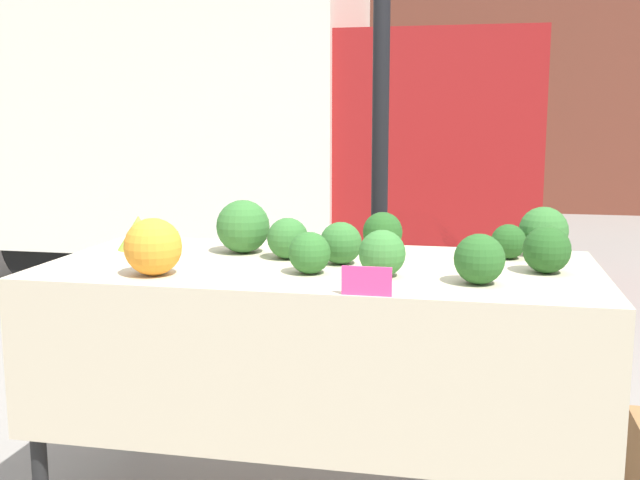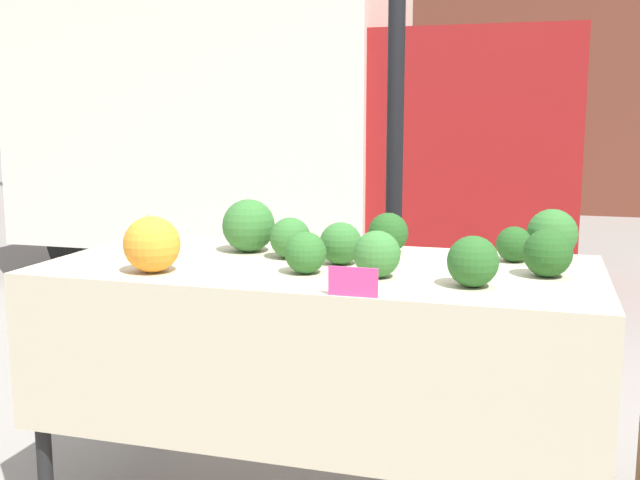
% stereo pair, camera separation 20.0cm
% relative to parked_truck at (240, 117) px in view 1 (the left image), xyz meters
% --- Properties ---
extents(building_facade, '(16.00, 0.60, 4.74)m').
position_rel_parked_truck_xyz_m(building_facade, '(1.46, 5.16, 1.02)').
color(building_facade, brown).
rests_on(building_facade, ground_plane).
extents(tent_pole, '(0.07, 0.07, 2.26)m').
position_rel_parked_truck_xyz_m(tent_pole, '(1.56, -2.97, -0.22)').
color(tent_pole, black).
rests_on(tent_pole, ground_plane).
extents(parked_truck, '(4.45, 1.93, 2.59)m').
position_rel_parked_truck_xyz_m(parked_truck, '(0.00, 0.00, 0.00)').
color(parked_truck, silver).
rests_on(parked_truck, ground_plane).
extents(market_table, '(1.80, 0.84, 0.87)m').
position_rel_parked_truck_xyz_m(market_table, '(1.46, -3.80, -0.60)').
color(market_table, beige).
rests_on(market_table, ground_plane).
extents(orange_cauliflower, '(0.18, 0.18, 0.18)m').
position_rel_parked_truck_xyz_m(orange_cauliflower, '(1.00, -4.01, -0.39)').
color(orange_cauliflower, orange).
rests_on(orange_cauliflower, market_table).
extents(romanesco_head, '(0.15, 0.15, 0.12)m').
position_rel_parked_truck_xyz_m(romanesco_head, '(0.76, -3.59, -0.42)').
color(romanesco_head, '#93B238').
rests_on(romanesco_head, market_table).
extents(broccoli_head_0, '(0.14, 0.14, 0.14)m').
position_rel_parked_truck_xyz_m(broccoli_head_0, '(1.34, -3.67, -0.41)').
color(broccoli_head_0, '#336B2D').
rests_on(broccoli_head_0, market_table).
extents(broccoli_head_1, '(0.15, 0.15, 0.15)m').
position_rel_parked_truck_xyz_m(broccoli_head_1, '(1.98, -3.93, -0.41)').
color(broccoli_head_1, '#285B23').
rests_on(broccoli_head_1, market_table).
extents(broccoli_head_2, '(0.17, 0.17, 0.17)m').
position_rel_parked_truck_xyz_m(broccoli_head_2, '(2.19, -3.42, -0.40)').
color(broccoli_head_2, '#336B2D').
rests_on(broccoli_head_2, market_table).
extents(broccoli_head_3, '(0.12, 0.12, 0.12)m').
position_rel_parked_truck_xyz_m(broccoli_head_3, '(2.07, -3.51, -0.42)').
color(broccoli_head_3, '#23511E').
rests_on(broccoli_head_3, market_table).
extents(broccoli_head_4, '(0.13, 0.13, 0.13)m').
position_rel_parked_truck_xyz_m(broccoli_head_4, '(1.46, -3.89, -0.42)').
color(broccoli_head_4, '#2D6628').
rests_on(broccoli_head_4, market_table).
extents(broccoli_head_5, '(0.14, 0.14, 0.14)m').
position_rel_parked_truck_xyz_m(broccoli_head_5, '(1.53, -3.72, -0.41)').
color(broccoli_head_5, '#336B2D').
rests_on(broccoli_head_5, market_table).
extents(broccoli_head_6, '(0.15, 0.15, 0.15)m').
position_rel_parked_truck_xyz_m(broccoli_head_6, '(2.18, -3.73, -0.41)').
color(broccoli_head_6, '#23511E').
rests_on(broccoli_head_6, market_table).
extents(broccoli_head_7, '(0.14, 0.14, 0.14)m').
position_rel_parked_truck_xyz_m(broccoli_head_7, '(1.69, -3.89, -0.41)').
color(broccoli_head_7, '#387533').
rests_on(broccoli_head_7, market_table).
extents(broccoli_head_8, '(0.19, 0.19, 0.19)m').
position_rel_parked_truck_xyz_m(broccoli_head_8, '(1.15, -3.59, -0.39)').
color(broccoli_head_8, '#336B2D').
rests_on(broccoli_head_8, market_table).
extents(broccoli_head_9, '(0.14, 0.14, 0.14)m').
position_rel_parked_truck_xyz_m(broccoli_head_9, '(1.64, -3.46, -0.41)').
color(broccoli_head_9, '#23511E').
rests_on(broccoli_head_9, market_table).
extents(price_sign, '(0.14, 0.01, 0.08)m').
position_rel_parked_truck_xyz_m(price_sign, '(1.68, -4.14, -0.44)').
color(price_sign, '#E53D84').
rests_on(price_sign, market_table).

